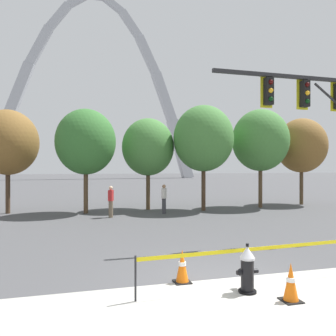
{
  "coord_description": "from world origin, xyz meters",
  "views": [
    {
      "loc": [
        -2.93,
        -6.45,
        2.53
      ],
      "look_at": [
        0.09,
        5.0,
        2.5
      ],
      "focal_mm": 35.01,
      "sensor_mm": 36.0,
      "label": 1
    }
  ],
  "objects_px": {
    "monument_arch": "(96,97)",
    "pedestrian_standing_center": "(164,199)",
    "traffic_cone_mid_sidewalk": "(291,282)",
    "traffic_cone_by_hydrant": "(182,266)",
    "traffic_signal_gantry": "(331,118)",
    "pedestrian_walking_left": "(111,201)",
    "fire_hydrant": "(247,269)"
  },
  "relations": [
    {
      "from": "fire_hydrant",
      "to": "pedestrian_walking_left",
      "type": "xyz_separation_m",
      "value": [
        -1.82,
        10.65,
        0.35
      ]
    },
    {
      "from": "traffic_cone_by_hydrant",
      "to": "pedestrian_standing_center",
      "type": "relative_size",
      "value": 0.46
    },
    {
      "from": "traffic_cone_mid_sidewalk",
      "to": "traffic_signal_gantry",
      "type": "distance_m",
      "value": 7.45
    },
    {
      "from": "pedestrian_walking_left",
      "to": "traffic_cone_by_hydrant",
      "type": "bearing_deg",
      "value": -85.78
    },
    {
      "from": "traffic_cone_mid_sidewalk",
      "to": "pedestrian_walking_left",
      "type": "height_order",
      "value": "pedestrian_walking_left"
    },
    {
      "from": "traffic_signal_gantry",
      "to": "monument_arch",
      "type": "height_order",
      "value": "monument_arch"
    },
    {
      "from": "fire_hydrant",
      "to": "traffic_cone_mid_sidewalk",
      "type": "xyz_separation_m",
      "value": [
        0.58,
        -0.61,
        -0.11
      ]
    },
    {
      "from": "monument_arch",
      "to": "traffic_cone_by_hydrant",
      "type": "bearing_deg",
      "value": -90.69
    },
    {
      "from": "traffic_signal_gantry",
      "to": "monument_arch",
      "type": "relative_size",
      "value": 0.14
    },
    {
      "from": "monument_arch",
      "to": "traffic_signal_gantry",
      "type": "bearing_deg",
      "value": -85.08
    },
    {
      "from": "traffic_cone_by_hydrant",
      "to": "pedestrian_standing_center",
      "type": "height_order",
      "value": "pedestrian_standing_center"
    },
    {
      "from": "monument_arch",
      "to": "pedestrian_standing_center",
      "type": "bearing_deg",
      "value": -88.62
    },
    {
      "from": "traffic_cone_mid_sidewalk",
      "to": "pedestrian_walking_left",
      "type": "bearing_deg",
      "value": 102.04
    },
    {
      "from": "fire_hydrant",
      "to": "monument_arch",
      "type": "xyz_separation_m",
      "value": [
        -0.29,
        67.93,
        17.59
      ]
    },
    {
      "from": "traffic_cone_by_hydrant",
      "to": "monument_arch",
      "type": "height_order",
      "value": "monument_arch"
    },
    {
      "from": "fire_hydrant",
      "to": "pedestrian_standing_center",
      "type": "height_order",
      "value": "pedestrian_standing_center"
    },
    {
      "from": "traffic_cone_mid_sidewalk",
      "to": "pedestrian_standing_center",
      "type": "relative_size",
      "value": 0.46
    },
    {
      "from": "pedestrian_standing_center",
      "to": "traffic_cone_mid_sidewalk",
      "type": "bearing_deg",
      "value": -92.39
    },
    {
      "from": "fire_hydrant",
      "to": "traffic_cone_by_hydrant",
      "type": "height_order",
      "value": "fire_hydrant"
    },
    {
      "from": "traffic_cone_by_hydrant",
      "to": "pedestrian_standing_center",
      "type": "distance_m",
      "value": 10.57
    },
    {
      "from": "traffic_signal_gantry",
      "to": "pedestrian_standing_center",
      "type": "bearing_deg",
      "value": 118.99
    },
    {
      "from": "traffic_cone_by_hydrant",
      "to": "traffic_signal_gantry",
      "type": "distance_m",
      "value": 7.96
    },
    {
      "from": "traffic_cone_by_hydrant",
      "to": "pedestrian_walking_left",
      "type": "relative_size",
      "value": 0.46
    },
    {
      "from": "traffic_signal_gantry",
      "to": "monument_arch",
      "type": "bearing_deg",
      "value": 94.92
    },
    {
      "from": "pedestrian_walking_left",
      "to": "pedestrian_standing_center",
      "type": "relative_size",
      "value": 1.0
    },
    {
      "from": "traffic_signal_gantry",
      "to": "pedestrian_walking_left",
      "type": "xyz_separation_m",
      "value": [
        -7.06,
        6.95,
        -3.45
      ]
    },
    {
      "from": "fire_hydrant",
      "to": "monument_arch",
      "type": "relative_size",
      "value": 0.02
    },
    {
      "from": "traffic_signal_gantry",
      "to": "pedestrian_walking_left",
      "type": "height_order",
      "value": "traffic_signal_gantry"
    },
    {
      "from": "fire_hydrant",
      "to": "pedestrian_standing_center",
      "type": "distance_m",
      "value": 11.27
    },
    {
      "from": "traffic_cone_by_hydrant",
      "to": "pedestrian_standing_center",
      "type": "xyz_separation_m",
      "value": [
        2.17,
        10.34,
        0.46
      ]
    },
    {
      "from": "traffic_cone_by_hydrant",
      "to": "traffic_signal_gantry",
      "type": "relative_size",
      "value": 0.11
    },
    {
      "from": "traffic_signal_gantry",
      "to": "pedestrian_walking_left",
      "type": "distance_m",
      "value": 10.49
    }
  ]
}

